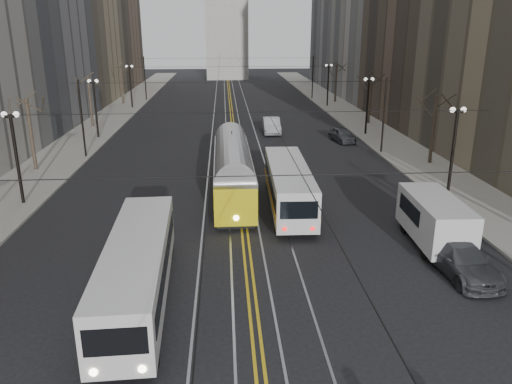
{
  "coord_description": "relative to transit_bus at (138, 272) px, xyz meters",
  "views": [
    {
      "loc": [
        -1.0,
        -12.46,
        10.54
      ],
      "look_at": [
        0.48,
        10.49,
        3.0
      ],
      "focal_mm": 35.0,
      "sensor_mm": 36.0,
      "label": 1
    }
  ],
  "objects": [
    {
      "name": "sidewalk_left",
      "position": [
        -10.46,
        39.34,
        -1.26
      ],
      "size": [
        5.0,
        140.0,
        0.15
      ],
      "primitive_type": "cube",
      "color": "gray",
      "rests_on": "ground"
    },
    {
      "name": "sidewalk_right",
      "position": [
        19.54,
        39.34,
        -1.26
      ],
      "size": [
        5.0,
        140.0,
        0.15
      ],
      "primitive_type": "cube",
      "color": "gray",
      "rests_on": "ground"
    },
    {
      "name": "streetcar_rails",
      "position": [
        4.54,
        39.34,
        -1.34
      ],
      "size": [
        4.8,
        130.0,
        0.02
      ],
      "primitive_type": "cube",
      "color": "gray",
      "rests_on": "ground"
    },
    {
      "name": "centre_lines",
      "position": [
        4.54,
        39.34,
        -1.33
      ],
      "size": [
        0.42,
        130.0,
        0.01
      ],
      "primitive_type": "cube",
      "color": "gold",
      "rests_on": "ground"
    },
    {
      "name": "lamp_posts",
      "position": [
        4.54,
        23.09,
        1.46
      ],
      "size": [
        27.6,
        57.2,
        5.6
      ],
      "color": "black",
      "rests_on": "ground"
    },
    {
      "name": "street_trees",
      "position": [
        4.54,
        29.59,
        1.46
      ],
      "size": [
        31.68,
        53.28,
        5.6
      ],
      "color": "#382D23",
      "rests_on": "ground"
    },
    {
      "name": "trolley_wires",
      "position": [
        4.54,
        29.17,
        2.43
      ],
      "size": [
        25.96,
        120.0,
        6.6
      ],
      "color": "black",
      "rests_on": "ground"
    },
    {
      "name": "transit_bus",
      "position": [
        0.0,
        0.0,
        0.0
      ],
      "size": [
        2.66,
        10.8,
        2.68
      ],
      "primitive_type": "cube",
      "rotation": [
        0.0,
        0.0,
        0.04
      ],
      "color": "silver",
      "rests_on": "ground"
    },
    {
      "name": "streetcar",
      "position": [
        4.04,
        13.17,
        0.15
      ],
      "size": [
        2.43,
        12.68,
        2.99
      ],
      "primitive_type": "cube",
      "rotation": [
        0.0,
        0.0,
        0.01
      ],
      "color": "gold",
      "rests_on": "ground"
    },
    {
      "name": "rear_bus",
      "position": [
        7.37,
        10.54,
        0.01
      ],
      "size": [
        2.52,
        10.43,
        2.71
      ],
      "primitive_type": "cube",
      "rotation": [
        0.0,
        0.0,
        -0.03
      ],
      "color": "silver",
      "rests_on": "ground"
    },
    {
      "name": "cargo_van",
      "position": [
        14.04,
        4.68,
        -0.09
      ],
      "size": [
        2.4,
        5.73,
        2.5
      ],
      "primitive_type": "cube",
      "rotation": [
        0.0,
        0.0,
        -0.04
      ],
      "color": "silver",
      "rests_on": "ground"
    },
    {
      "name": "sedan_grey",
      "position": [
        15.04,
        29.33,
        -0.65
      ],
      "size": [
        2.3,
        4.27,
        1.38
      ],
      "primitive_type": "imported",
      "rotation": [
        0.0,
        0.0,
        0.17
      ],
      "color": "#3E4045",
      "rests_on": "ground"
    },
    {
      "name": "sedan_silver",
      "position": [
        8.54,
        33.95,
        -0.52
      ],
      "size": [
        1.83,
        4.99,
        1.63
      ],
      "primitive_type": "imported",
      "rotation": [
        0.0,
        0.0,
        -0.02
      ],
      "color": "#AFB1B7",
      "rests_on": "ground"
    },
    {
      "name": "sedan_parked",
      "position": [
        14.04,
        1.55,
        -0.63
      ],
      "size": [
        2.33,
        5.04,
        1.43
      ],
      "primitive_type": "imported",
      "rotation": [
        0.0,
        0.0,
        0.07
      ],
      "color": "#404348",
      "rests_on": "ground"
    }
  ]
}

